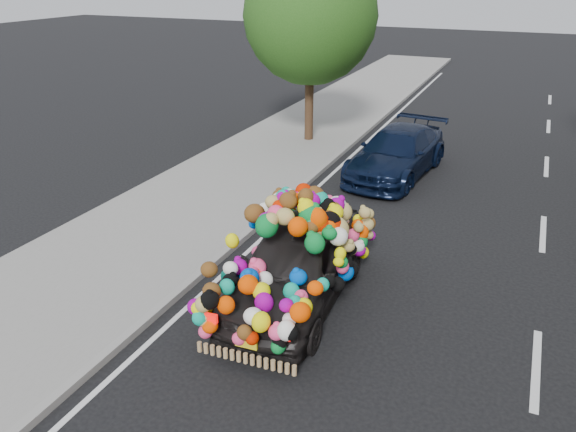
# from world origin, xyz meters

# --- Properties ---
(ground) EXTENTS (100.00, 100.00, 0.00)m
(ground) POSITION_xyz_m (0.00, 0.00, 0.00)
(ground) COLOR black
(ground) RESTS_ON ground
(sidewalk) EXTENTS (4.00, 60.00, 0.12)m
(sidewalk) POSITION_xyz_m (-4.30, 0.00, 0.06)
(sidewalk) COLOR gray
(sidewalk) RESTS_ON ground
(kerb) EXTENTS (0.15, 60.00, 0.13)m
(kerb) POSITION_xyz_m (-2.35, 0.00, 0.07)
(kerb) COLOR gray
(kerb) RESTS_ON ground
(lane_markings) EXTENTS (6.00, 50.00, 0.01)m
(lane_markings) POSITION_xyz_m (3.60, 0.00, 0.01)
(lane_markings) COLOR silver
(lane_markings) RESTS_ON ground
(tree_near_sidewalk) EXTENTS (4.20, 4.20, 6.13)m
(tree_near_sidewalk) POSITION_xyz_m (-3.80, 9.50, 4.02)
(tree_near_sidewalk) COLOR #332114
(tree_near_sidewalk) RESTS_ON ground
(plush_art_car) EXTENTS (2.24, 4.43, 2.06)m
(plush_art_car) POSITION_xyz_m (-0.38, 0.34, 1.05)
(plush_art_car) COLOR black
(plush_art_car) RESTS_ON ground
(navy_sedan) EXTENTS (2.33, 4.65, 1.30)m
(navy_sedan) POSITION_xyz_m (-0.34, 7.50, 0.65)
(navy_sedan) COLOR black
(navy_sedan) RESTS_ON ground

